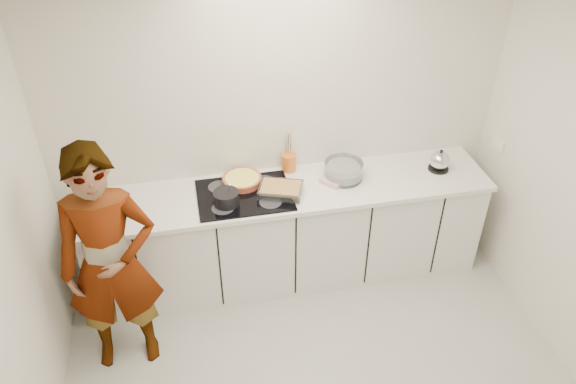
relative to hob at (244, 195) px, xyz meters
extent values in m
cube|color=white|center=(0.35, -1.26, 1.68)|extent=(3.60, 3.20, 0.00)
cube|color=silver|center=(0.35, 0.34, 0.38)|extent=(3.60, 0.00, 2.60)
cube|color=white|center=(2.14, 0.07, 0.15)|extent=(0.02, 0.15, 0.09)
cube|color=white|center=(0.35, 0.02, -0.48)|extent=(3.20, 0.58, 0.87)
cube|color=white|center=(0.35, 0.02, -0.03)|extent=(3.24, 0.64, 0.04)
cube|color=black|center=(0.00, 0.00, 0.00)|extent=(0.72, 0.54, 0.01)
cylinder|color=#A64930|center=(0.01, 0.16, 0.03)|extent=(0.35, 0.35, 0.05)
cylinder|color=#FFEF60|center=(0.01, 0.16, 0.05)|extent=(0.30, 0.30, 0.01)
cylinder|color=black|center=(-0.15, -0.09, 0.06)|extent=(0.21, 0.21, 0.11)
cylinder|color=silver|center=(-0.13, -0.07, 0.11)|extent=(0.04, 0.08, 0.16)
cube|color=silver|center=(0.28, -0.04, 0.04)|extent=(0.39, 0.34, 0.06)
cube|color=tan|center=(0.28, -0.04, 0.06)|extent=(0.35, 0.30, 0.02)
cylinder|color=silver|center=(0.81, 0.08, 0.07)|extent=(0.37, 0.37, 0.14)
cylinder|color=white|center=(0.81, 0.08, 0.04)|extent=(0.31, 0.31, 0.07)
cube|color=white|center=(0.75, 0.06, 0.01)|extent=(0.29, 0.28, 0.04)
cylinder|color=black|center=(1.62, 0.04, 0.00)|extent=(0.17, 0.17, 0.02)
sphere|color=silver|center=(1.62, 0.04, 0.08)|extent=(0.16, 0.16, 0.16)
sphere|color=black|center=(1.62, 0.04, 0.17)|extent=(0.03, 0.03, 0.03)
cylinder|color=orange|center=(0.41, 0.28, 0.07)|extent=(0.14, 0.14, 0.15)
imported|color=white|center=(-0.98, -0.56, -0.02)|extent=(0.66, 0.44, 1.79)
camera|label=1|loc=(-0.38, -3.48, 2.55)|focal=35.00mm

